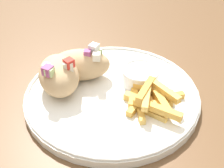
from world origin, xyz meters
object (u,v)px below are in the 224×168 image
plate (112,95)px  pita_sandwich_near (59,75)px  sauce_ramekin (141,76)px  fries_pile (149,98)px  pita_sandwich_far (81,64)px

plate → pita_sandwich_near: (-0.09, -0.04, 0.04)m
plate → sauce_ramekin: 0.06m
plate → fries_pile: size_ratio=2.70×
pita_sandwich_far → pita_sandwich_near: bearing=-136.8°
pita_sandwich_near → sauce_ramekin: 0.15m
pita_sandwich_far → sauce_ramekin: pita_sandwich_far is taller
fries_pile → pita_sandwich_far: bearing=179.4°
plate → pita_sandwich_far: bearing=172.8°
pita_sandwich_near → pita_sandwich_far: same height
plate → fries_pile: fries_pile is taller
plate → pita_sandwich_far: (-0.07, 0.01, 0.03)m
fries_pile → sauce_ramekin: bearing=132.4°
pita_sandwich_far → sauce_ramekin: (0.11, 0.04, -0.01)m
pita_sandwich_near → sauce_ramekin: pita_sandwich_near is taller
plate → fries_pile: (0.07, 0.01, 0.02)m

